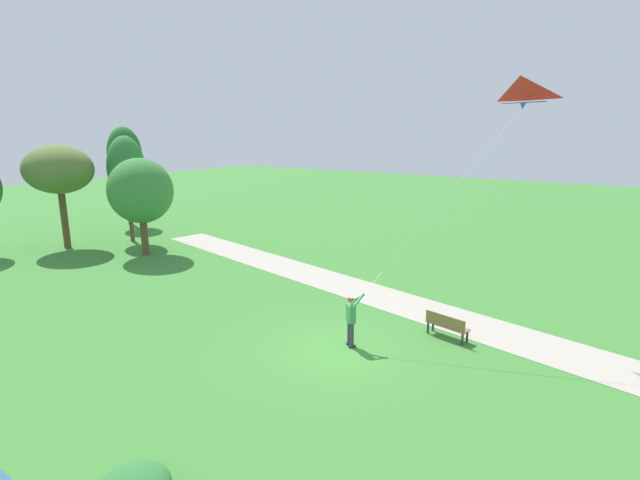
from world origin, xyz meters
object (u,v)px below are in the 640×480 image
at_px(flying_kite, 518,94).
at_px(tree_treeline_center, 125,155).
at_px(tree_lakeside_near, 141,191).
at_px(tree_behind_path, 126,170).
at_px(park_bench_near_walkway, 447,324).
at_px(person_kite_flyer, 351,317).
at_px(tree_treeline_right, 58,170).

height_order(flying_kite, tree_treeline_center, flying_kite).
bearing_deg(tree_treeline_center, tree_lakeside_near, -119.65).
xyz_separation_m(tree_treeline_center, tree_behind_path, (-3.31, -5.06, -0.63)).
bearing_deg(tree_lakeside_near, park_bench_near_walkway, -93.61).
height_order(person_kite_flyer, park_bench_near_walkway, person_kite_flyer).
xyz_separation_m(person_kite_flyer, tree_lakeside_near, (3.53, 15.94, 2.65)).
relative_size(park_bench_near_walkway, tree_behind_path, 0.23).
bearing_deg(flying_kite, tree_treeline_center, 81.36).
bearing_deg(person_kite_flyer, flying_kite, -41.24).
xyz_separation_m(tree_treeline_center, tree_treeline_right, (-6.61, -3.26, -0.52)).
height_order(tree_lakeside_near, tree_treeline_center, tree_treeline_center).
distance_m(tree_treeline_center, tree_treeline_right, 7.39).
relative_size(tree_lakeside_near, tree_treeline_center, 0.76).
bearing_deg(tree_lakeside_near, tree_treeline_right, 106.81).
bearing_deg(tree_treeline_right, person_kite_flyer, -95.03).
relative_size(tree_treeline_right, tree_behind_path, 0.92).
xyz_separation_m(park_bench_near_walkway, tree_behind_path, (2.81, 22.01, 4.11)).
distance_m(park_bench_near_walkway, tree_treeline_center, 28.16).
bearing_deg(person_kite_flyer, tree_lakeside_near, 77.51).
distance_m(park_bench_near_walkway, tree_treeline_right, 24.19).
distance_m(flying_kite, tree_treeline_center, 28.81).
bearing_deg(tree_treeline_center, tree_behind_path, -123.23).
relative_size(person_kite_flyer, tree_lakeside_near, 0.33).
height_order(tree_lakeside_near, tree_treeline_right, tree_treeline_right).
distance_m(park_bench_near_walkway, tree_lakeside_near, 18.66).
height_order(person_kite_flyer, tree_treeline_right, tree_treeline_right).
xyz_separation_m(tree_treeline_right, tree_behind_path, (3.30, -1.80, -0.11)).
bearing_deg(tree_treeline_right, flying_kite, -84.75).
bearing_deg(tree_behind_path, flying_kite, -92.44).
height_order(person_kite_flyer, tree_lakeside_near, tree_lakeside_near).
bearing_deg(tree_behind_path, person_kite_flyer, -104.80).
height_order(tree_treeline_right, tree_behind_path, tree_behind_path).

